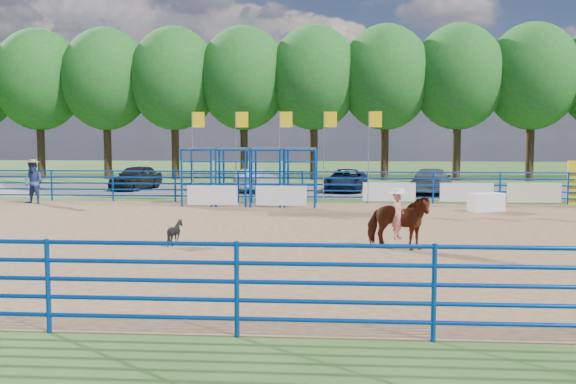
# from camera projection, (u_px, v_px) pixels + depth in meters

# --- Properties ---
(ground) EXTENTS (120.00, 120.00, 0.00)m
(ground) POSITION_uv_depth(u_px,v_px,m) (286.00, 237.00, 19.87)
(ground) COLOR #3C5E25
(ground) RESTS_ON ground
(arena_dirt) EXTENTS (30.00, 20.00, 0.02)m
(arena_dirt) POSITION_uv_depth(u_px,v_px,m) (286.00, 236.00, 19.87)
(arena_dirt) COLOR #8E6947
(arena_dirt) RESTS_ON ground
(gravel_strip) EXTENTS (40.00, 10.00, 0.01)m
(gravel_strip) POSITION_uv_depth(u_px,v_px,m) (308.00, 190.00, 36.76)
(gravel_strip) COLOR gray
(gravel_strip) RESTS_ON ground
(announcer_table) EXTENTS (1.55, 1.15, 0.75)m
(announcer_table) POSITION_uv_depth(u_px,v_px,m) (486.00, 202.00, 26.31)
(announcer_table) COLOR white
(announcer_table) RESTS_ON arena_dirt
(horse_and_rider) EXTENTS (1.97, 1.35, 2.30)m
(horse_and_rider) POSITION_uv_depth(u_px,v_px,m) (398.00, 219.00, 17.42)
(horse_and_rider) COLOR #5F2613
(horse_and_rider) RESTS_ON arena_dirt
(calf) EXTENTS (0.87, 0.85, 0.72)m
(calf) POSITION_uv_depth(u_px,v_px,m) (175.00, 233.00, 18.16)
(calf) COLOR black
(calf) RESTS_ON arena_dirt
(spectator_cowboy) EXTENTS (1.07, 0.91, 2.00)m
(spectator_cowboy) POSITION_uv_depth(u_px,v_px,m) (33.00, 182.00, 29.23)
(spectator_cowboy) COLOR navy
(spectator_cowboy) RESTS_ON arena_dirt
(car_a) EXTENTS (2.41, 4.39, 1.42)m
(car_a) POSITION_uv_depth(u_px,v_px,m) (136.00, 177.00, 37.23)
(car_a) COLOR black
(car_a) RESTS_ON gravel_strip
(car_b) EXTENTS (2.18, 4.09, 1.28)m
(car_b) POSITION_uv_depth(u_px,v_px,m) (257.00, 180.00, 35.74)
(car_b) COLOR #93959B
(car_b) RESTS_ON gravel_strip
(car_c) EXTENTS (2.70, 4.74, 1.25)m
(car_c) POSITION_uv_depth(u_px,v_px,m) (346.00, 180.00, 36.03)
(car_c) COLOR #161B37
(car_c) RESTS_ON gravel_strip
(car_d) EXTENTS (3.03, 5.05, 1.37)m
(car_d) POSITION_uv_depth(u_px,v_px,m) (432.00, 181.00, 34.39)
(car_d) COLOR #5A5A5D
(car_d) RESTS_ON gravel_strip
(perimeter_fence) EXTENTS (30.10, 20.10, 1.50)m
(perimeter_fence) POSITION_uv_depth(u_px,v_px,m) (286.00, 213.00, 19.81)
(perimeter_fence) COLOR #083DAE
(perimeter_fence) RESTS_ON ground
(chute_assembly) EXTENTS (19.32, 2.41, 4.20)m
(chute_assembly) POSITION_uv_depth(u_px,v_px,m) (259.00, 177.00, 28.68)
(chute_assembly) COLOR #083DAE
(chute_assembly) RESTS_ON ground
(treeline) EXTENTS (56.40, 6.40, 11.24)m
(treeline) POSITION_uv_depth(u_px,v_px,m) (314.00, 73.00, 45.05)
(treeline) COLOR #3F2B19
(treeline) RESTS_ON ground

